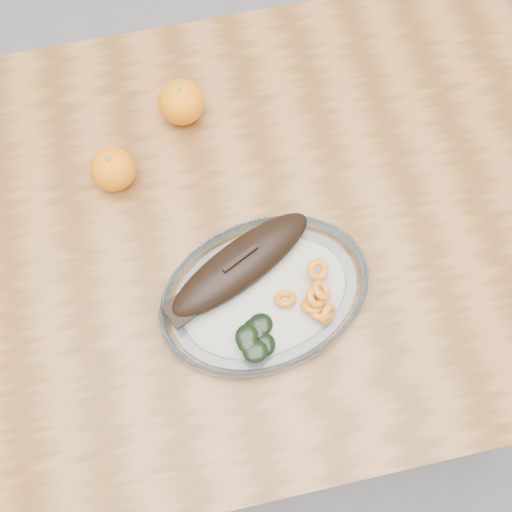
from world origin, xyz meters
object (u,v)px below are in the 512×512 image
dining_table (217,253)px  orange_left (113,169)px  plated_meal (264,293)px  orange_right (181,102)px

dining_table → orange_left: size_ratio=17.17×
plated_meal → orange_left: (-0.18, 0.24, 0.02)m
plated_meal → orange_left: size_ratio=9.40×
dining_table → orange_right: bearing=92.1°
plated_meal → orange_right: 0.34m
plated_meal → dining_table: bearing=102.8°
orange_left → plated_meal: bearing=-52.4°
dining_table → orange_left: orange_left is taller
dining_table → plated_meal: 0.18m
plated_meal → orange_right: size_ratio=8.81×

